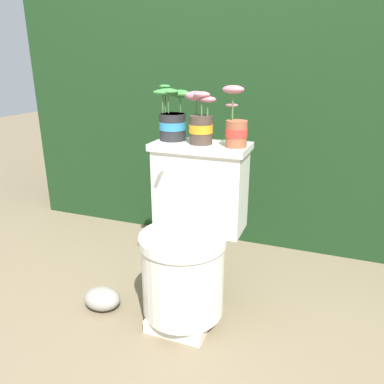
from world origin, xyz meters
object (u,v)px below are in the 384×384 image
potted_plant_left (172,119)px  potted_plant_midleft (201,122)px  toilet (190,240)px  garden_stone (102,298)px  potted_plant_middle (236,127)px

potted_plant_left → potted_plant_midleft: size_ratio=1.09×
toilet → potted_plant_midleft: potted_plant_midleft is taller
potted_plant_midleft → garden_stone: (-0.40, -0.26, -0.82)m
toilet → potted_plant_left: bearing=132.4°
garden_stone → potted_plant_left: bearing=50.2°
potted_plant_middle → potted_plant_midleft: bearing=176.8°
potted_plant_midleft → potted_plant_middle: bearing=-3.2°
potted_plant_midleft → garden_stone: 0.95m
toilet → potted_plant_midleft: bearing=88.9°
potted_plant_left → toilet: bearing=-47.6°
potted_plant_midleft → potted_plant_middle: size_ratio=0.90×
potted_plant_midleft → potted_plant_middle: 0.16m
toilet → potted_plant_middle: (0.16, 0.12, 0.50)m
potted_plant_left → potted_plant_midleft: 0.15m
potted_plant_left → potted_plant_midleft: potted_plant_left is taller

